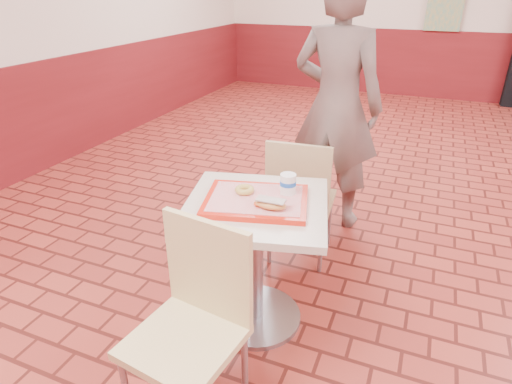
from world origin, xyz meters
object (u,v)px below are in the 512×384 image
at_px(main_table, 256,244).
at_px(ring_donut, 245,190).
at_px(chair_main_front, 194,316).
at_px(customer, 337,106).
at_px(chair_main_back, 300,195).
at_px(long_john_donut, 270,204).
at_px(paper_cup, 288,184).
at_px(serving_tray, 256,201).

distance_m(main_table, ring_donut, 0.29).
relative_size(chair_main_front, customer, 0.49).
height_order(chair_main_back, customer, customer).
bearing_deg(long_john_donut, ring_donut, 148.54).
distance_m(main_table, paper_cup, 0.35).
bearing_deg(main_table, chair_main_back, 86.48).
bearing_deg(paper_cup, chair_main_front, -102.84).
bearing_deg(serving_tray, long_john_donut, -36.80).
relative_size(serving_tray, paper_cup, 4.91).
bearing_deg(long_john_donut, chair_main_front, -104.64).
relative_size(main_table, ring_donut, 7.52).
relative_size(long_john_donut, paper_cup, 1.58).
bearing_deg(customer, chair_main_front, 93.18).
xyz_separation_m(chair_main_back, serving_tray, (-0.04, -0.63, 0.26)).
bearing_deg(serving_tray, main_table, 90.00).
relative_size(serving_tray, ring_donut, 5.10).
relative_size(main_table, serving_tray, 1.47).
bearing_deg(chair_main_back, long_john_donut, 90.23).
relative_size(customer, long_john_donut, 11.33).
xyz_separation_m(customer, ring_donut, (-0.16, -1.22, -0.13)).
relative_size(main_table, chair_main_front, 0.83).
bearing_deg(long_john_donut, customer, 90.31).
height_order(main_table, serving_tray, serving_tray).
distance_m(serving_tray, paper_cup, 0.17).
relative_size(chair_main_front, long_john_donut, 5.52).
bearing_deg(main_table, ring_donut, 156.86).
relative_size(chair_main_front, serving_tray, 1.78).
height_order(customer, long_john_donut, customer).
bearing_deg(customer, serving_tray, 92.86).
bearing_deg(serving_tray, customer, 85.86).
bearing_deg(chair_main_front, long_john_donut, 83.26).
relative_size(chair_main_back, serving_tray, 1.74).
bearing_deg(customer, paper_cup, 98.57).
xyz_separation_m(main_table, serving_tray, (0.00, -0.00, 0.25)).
bearing_deg(paper_cup, serving_tray, -139.29).
bearing_deg(customer, main_table, 92.86).
bearing_deg(ring_donut, paper_cup, 20.88).
bearing_deg(main_table, long_john_donut, -36.80).
relative_size(chair_main_back, ring_donut, 8.89).
xyz_separation_m(serving_tray, ring_donut, (-0.07, 0.03, 0.03)).
bearing_deg(paper_cup, main_table, -139.29).
relative_size(ring_donut, long_john_donut, 0.61).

